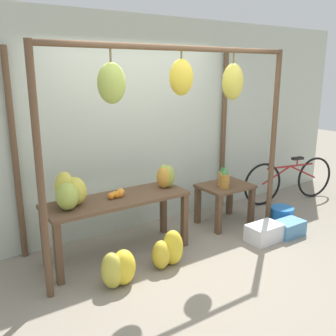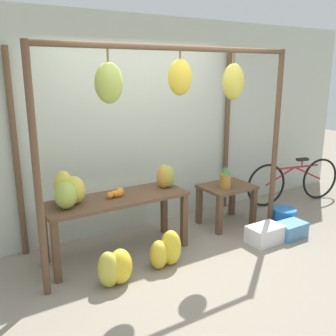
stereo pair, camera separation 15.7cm
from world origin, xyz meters
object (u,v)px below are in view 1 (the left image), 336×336
Objects in this scene: banana_pile_on_table at (69,192)px; banana_pile_ground_left at (119,269)px; parked_bicycle at (289,180)px; banana_pile_ground_right at (168,250)px; papaya_pile at (165,177)px; fruit_crate_white at (264,233)px; pineapple_cluster at (224,178)px; fruit_crate_purple at (289,228)px; blue_bucket at (281,216)px; orange_pile at (117,194)px.

banana_pile_on_table is 0.96m from banana_pile_ground_left.
banana_pile_on_table is 0.26× the size of parked_bicycle.
banana_pile_ground_right is 1.50× the size of papaya_pile.
banana_pile_on_table reaches higher than fruit_crate_white.
pineapple_cluster is 1.67m from parked_bicycle.
banana_pile_ground_right is at bearing 173.33° from fruit_crate_white.
papaya_pile is 1.80m from fruit_crate_purple.
banana_pile_ground_right reaches higher than blue_bucket.
banana_pile_ground_left is (-0.31, -0.61, -0.56)m from orange_pile.
fruit_crate_white is 1.11× the size of fruit_crate_purple.
banana_pile_ground_left is 3.58m from parked_bicycle.
fruit_crate_purple is (-1.10, -0.90, -0.26)m from parked_bicycle.
papaya_pile reaches higher than banana_pile_ground_left.
papaya_pile is (-0.91, 0.07, 0.15)m from pineapple_cluster.
banana_pile_on_table is 1.20m from papaya_pile.
papaya_pile is (-1.66, 0.48, 0.73)m from blue_bucket.
banana_pile_on_table is at bearing -178.52° from parked_bicycle.
banana_pile_ground_right is at bearing -177.58° from blue_bucket.
banana_pile_on_table is at bearing 170.23° from blue_bucket.
banana_pile_on_table is 1.44× the size of pineapple_cluster.
banana_pile_ground_left is (0.24, -0.63, -0.68)m from banana_pile_on_table.
blue_bucket is (0.62, 0.24, 0.01)m from fruit_crate_white.
banana_pile_ground_left is 1.38× the size of blue_bucket.
banana_pile_on_table is at bearing 146.33° from banana_pile_ground_right.
pineapple_cluster is 0.70× the size of banana_pile_ground_right.
banana_pile_ground_right is 1.36× the size of blue_bucket.
pineapple_cluster is at bearing 16.27° from banana_pile_ground_left.
fruit_crate_purple is (2.10, -0.78, -0.65)m from orange_pile.
parked_bicycle is 5.86× the size of papaya_pile.
fruit_crate_white is (2.00, -0.11, -0.08)m from banana_pile_ground_left.
papaya_pile reaches higher than blue_bucket.
banana_pile_ground_right is 1.79m from fruit_crate_purple.
banana_pile_on_table is 0.56m from orange_pile.
banana_pile_on_table is 1.37× the size of blue_bucket.
orange_pile is at bearing -177.92° from parked_bicycle.
blue_bucket is (2.62, 0.13, -0.07)m from banana_pile_ground_left.
banana_pile_on_table is at bearing 110.80° from banana_pile_ground_left.
pineapple_cluster reaches higher than parked_bicycle.
orange_pile is at bearing 119.98° from banana_pile_ground_right.
banana_pile_on_table is 3.00m from blue_bucket.
banana_pile_ground_left is at bearing -163.73° from pineapple_cluster.
parked_bicycle is at bearing 13.19° from banana_pile_ground_right.
parked_bicycle is (1.63, 0.18, -0.34)m from pineapple_cluster.
fruit_crate_purple is (2.64, -0.80, -0.77)m from banana_pile_on_table.
orange_pile is 0.51× the size of banana_pile_ground_left.
banana_pile_ground_right is 1.00× the size of fruit_crate_white.
orange_pile is 2.45m from blue_bucket.
blue_bucket is at bearing -9.77° from banana_pile_on_table.
banana_pile_on_table is at bearing 179.29° from papaya_pile.
banana_pile_on_table reaches higher than banana_pile_ground_right.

